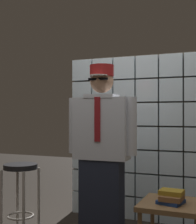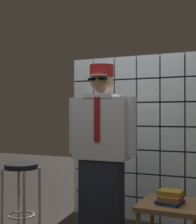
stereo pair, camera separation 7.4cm
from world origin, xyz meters
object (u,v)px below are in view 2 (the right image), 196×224
Objects in this scene: bar_stool at (21,182)px; book_stack at (170,198)px; side_table at (171,211)px; standing_person at (102,152)px.

book_stack is (1.52, -0.03, 0.01)m from bar_stool.
bar_stool is at bearing -179.73° from side_table.
book_stack is (-0.00, -0.03, 0.12)m from side_table.
side_table is (0.68, -0.11, -0.45)m from standing_person.
side_table is at bearing 0.27° from bar_stool.
bar_stool is at bearing -173.80° from standing_person.
standing_person is 7.53× the size of book_stack.
side_table is 2.28× the size of book_stack.
bar_stool is at bearing 178.99° from book_stack.
bar_stool is 1.43× the size of side_table.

